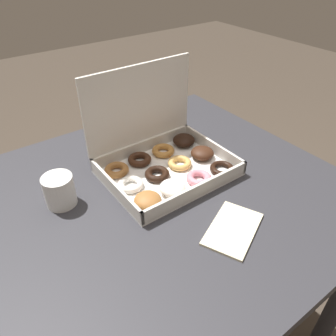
{
  "coord_description": "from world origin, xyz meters",
  "views": [
    {
      "loc": [
        -0.38,
        -0.55,
        1.31
      ],
      "look_at": [
        0.06,
        0.05,
        0.77
      ],
      "focal_mm": 35.0,
      "sensor_mm": 36.0,
      "label": 1
    }
  ],
  "objects": [
    {
      "name": "dining_table",
      "position": [
        0.0,
        0.0,
        0.64
      ],
      "size": [
        0.94,
        0.87,
        0.75
      ],
      "color": "#2D2D33",
      "rests_on": "ground_plane"
    },
    {
      "name": "coffee_mug",
      "position": [
        -0.23,
        0.11,
        0.79
      ],
      "size": [
        0.08,
        0.08,
        0.08
      ],
      "color": "white",
      "rests_on": "dining_table"
    },
    {
      "name": "ground_plane",
      "position": [
        0.0,
        0.0,
        0.0
      ],
      "size": [
        8.0,
        8.0,
        0.0
      ],
      "primitive_type": "plane",
      "color": "#42382D"
    },
    {
      "name": "donut_box",
      "position": [
        0.06,
        0.08,
        0.8
      ],
      "size": [
        0.34,
        0.27,
        0.27
      ],
      "color": "white",
      "rests_on": "dining_table"
    },
    {
      "name": "paper_napkin",
      "position": [
        0.05,
        -0.21,
        0.75
      ],
      "size": [
        0.18,
        0.15,
        0.01
      ],
      "color": "beige",
      "rests_on": "dining_table"
    }
  ]
}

